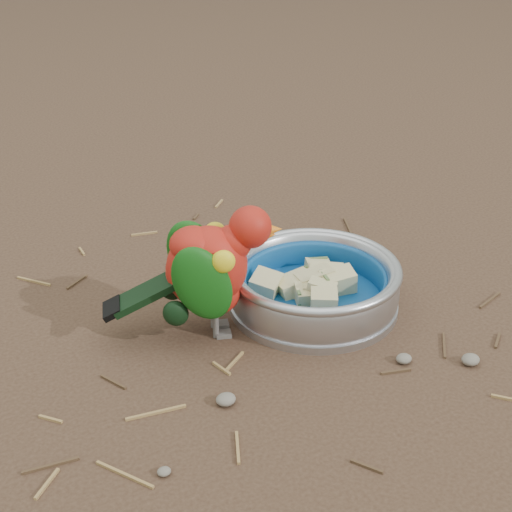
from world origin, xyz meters
TOP-DOWN VIEW (x-y plane):
  - ground at (0.00, 0.00)m, footprint 60.00×60.00m
  - food_bowl at (0.11, 0.03)m, footprint 0.21×0.21m
  - bowl_wall at (0.11, 0.03)m, footprint 0.21×0.21m
  - fruit_wedges at (0.11, 0.03)m, footprint 0.13×0.13m
  - lory_parrot at (-0.03, 0.05)m, footprint 0.21×0.15m
  - ground_debris at (0.03, 0.07)m, footprint 0.90×0.80m

SIDE VIEW (x-z plane):
  - ground at x=0.00m, z-range 0.00..0.00m
  - ground_debris at x=0.03m, z-range 0.00..0.01m
  - food_bowl at x=0.11m, z-range 0.00..0.02m
  - fruit_wedges at x=0.11m, z-range 0.02..0.05m
  - bowl_wall at x=0.11m, z-range 0.02..0.06m
  - lory_parrot at x=-0.03m, z-range 0.00..0.16m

